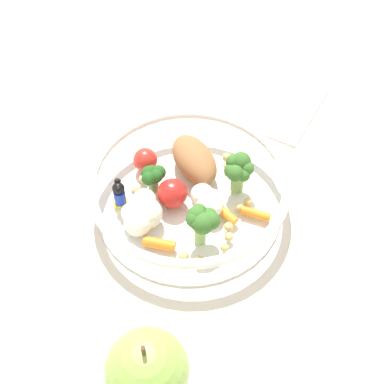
% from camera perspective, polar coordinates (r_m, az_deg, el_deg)
% --- Properties ---
extents(ground_plane, '(2.40, 2.40, 0.00)m').
position_cam_1_polar(ground_plane, '(0.60, 0.29, -0.60)').
color(ground_plane, silver).
extents(food_container, '(0.22, 0.22, 0.06)m').
position_cam_1_polar(food_container, '(0.57, -0.41, 0.12)').
color(food_container, white).
rests_on(food_container, ground_plane).
extents(loose_apple, '(0.07, 0.07, 0.09)m').
position_cam_1_polar(loose_apple, '(0.46, -5.00, -19.08)').
color(loose_apple, '#8CB74C').
rests_on(loose_apple, ground_plane).
extents(folded_napkin, '(0.14, 0.14, 0.01)m').
position_cam_1_polar(folded_napkin, '(0.73, 8.50, 10.28)').
color(folded_napkin, silver).
rests_on(folded_napkin, ground_plane).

